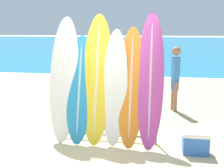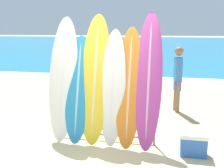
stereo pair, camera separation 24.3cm
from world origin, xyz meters
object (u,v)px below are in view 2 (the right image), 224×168
(surfboard_slot_2, at_px, (95,79))
(person_mid_beach, at_px, (178,77))
(person_near_water, at_px, (74,75))
(cooler_box, at_px, (193,144))
(person_far_right, at_px, (146,67))
(surfboard_slot_0, at_px, (63,79))
(person_far_left, at_px, (89,60))
(surfboard_slot_4, at_px, (129,87))
(surfboard_rack, at_px, (104,116))
(surfboard_slot_3, at_px, (113,87))
(surfboard_slot_1, at_px, (78,89))
(surfboard_slot_5, at_px, (149,80))

(surfboard_slot_2, bearing_deg, person_mid_beach, 52.90)
(surfboard_slot_2, bearing_deg, person_near_water, 120.13)
(person_near_water, xyz_separation_m, cooler_box, (3.04, -2.36, -0.71))
(person_mid_beach, distance_m, person_far_right, 2.07)
(surfboard_slot_0, height_order, person_far_right, surfboard_slot_0)
(person_far_right, bearing_deg, person_near_water, -125.43)
(person_far_left, bearing_deg, surfboard_slot_4, -87.76)
(surfboard_rack, relative_size, surfboard_slot_0, 0.83)
(surfboard_slot_3, xyz_separation_m, cooler_box, (1.50, -0.28, -0.89))
(surfboard_slot_2, bearing_deg, surfboard_rack, -15.81)
(surfboard_slot_1, height_order, cooler_box, surfboard_slot_1)
(surfboard_slot_0, height_order, person_near_water, surfboard_slot_0)
(surfboard_slot_4, bearing_deg, surfboard_slot_5, 6.55)
(surfboard_slot_4, xyz_separation_m, person_near_water, (-1.84, 2.05, -0.20))
(surfboard_slot_4, bearing_deg, surfboard_slot_2, 178.24)
(surfboard_slot_2, bearing_deg, person_far_right, 80.51)
(surfboard_slot_2, distance_m, person_far_left, 5.40)
(person_mid_beach, bearing_deg, surfboard_slot_5, 149.38)
(surfboard_slot_3, bearing_deg, surfboard_slot_5, 5.92)
(person_far_right, relative_size, cooler_box, 3.73)
(person_mid_beach, xyz_separation_m, person_far_left, (-3.30, 2.95, 0.04))
(surfboard_slot_3, distance_m, person_near_water, 2.59)
(person_far_right, bearing_deg, surfboard_slot_1, -96.31)
(surfboard_slot_1, relative_size, surfboard_slot_3, 0.94)
(surfboard_rack, relative_size, person_far_right, 1.18)
(surfboard_slot_3, height_order, person_near_water, surfboard_slot_3)
(surfboard_slot_3, relative_size, person_mid_beach, 1.26)
(surfboard_slot_2, height_order, cooler_box, surfboard_slot_2)
(surfboard_slot_2, distance_m, person_mid_beach, 2.76)
(surfboard_rack, xyz_separation_m, surfboard_slot_1, (-0.51, -0.00, 0.52))
(surfboard_rack, xyz_separation_m, surfboard_slot_5, (0.85, 0.07, 0.74))
(surfboard_rack, bearing_deg, surfboard_slot_4, 3.55)
(person_mid_beach, bearing_deg, person_far_right, 13.95)
(cooler_box, bearing_deg, surfboard_rack, 170.57)
(surfboard_rack, distance_m, surfboard_slot_0, 1.09)
(person_mid_beach, relative_size, person_far_left, 0.96)
(person_near_water, xyz_separation_m, person_far_left, (-0.46, 3.11, 0.06))
(surfboard_slot_4, height_order, person_far_left, surfboard_slot_4)
(surfboard_slot_3, xyz_separation_m, person_far_left, (-2.00, 5.19, -0.11))
(surfboard_slot_1, xyz_separation_m, person_far_right, (1.01, 4.07, -0.10))
(surfboard_rack, relative_size, surfboard_slot_1, 0.97)
(person_far_right, bearing_deg, surfboard_rack, -89.34)
(surfboard_slot_0, xyz_separation_m, surfboard_slot_1, (0.32, -0.05, -0.18))
(surfboard_slot_0, bearing_deg, surfboard_rack, -2.96)
(surfboard_rack, xyz_separation_m, person_mid_beach, (1.48, 2.24, 0.43))
(surfboard_slot_2, relative_size, cooler_box, 5.42)
(surfboard_slot_3, bearing_deg, surfboard_slot_0, 177.70)
(surfboard_slot_2, xyz_separation_m, person_near_water, (-1.18, 2.03, -0.32))
(surfboard_slot_4, xyz_separation_m, surfboard_slot_5, (0.36, 0.04, 0.14))
(surfboard_slot_0, relative_size, surfboard_slot_2, 0.98)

